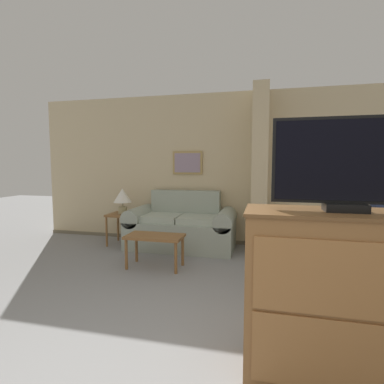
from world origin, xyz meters
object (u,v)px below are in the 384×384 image
object	(u,v)px
table_lamp	(122,197)
couch	(181,227)
coffee_table	(155,239)
tv	(347,164)
tv_dresser	(341,299)
bed	(367,254)

from	to	relation	value
table_lamp	couch	bearing A→B (deg)	2.59
coffee_table	tv	world-z (taller)	tv
tv_dresser	tv	size ratio (longest dim) A/B	1.36
coffee_table	table_lamp	xyz separation A→B (m)	(-0.95, 0.97, 0.45)
table_lamp	bed	size ratio (longest dim) A/B	0.20
tv	bed	world-z (taller)	tv
table_lamp	tv_dresser	distance (m)	3.93
coffee_table	bed	bearing A→B (deg)	6.78
coffee_table	tv	xyz separation A→B (m)	(1.89, -1.73, 1.01)
coffee_table	bed	distance (m)	2.69
tv_dresser	coffee_table	bearing A→B (deg)	137.47
couch	tv	size ratio (longest dim) A/B	2.03
couch	coffee_table	bearing A→B (deg)	-94.83
coffee_table	tv_dresser	bearing A→B (deg)	-42.53
bed	couch	bearing A→B (deg)	164.74
table_lamp	bed	xyz separation A→B (m)	(3.62, -0.66, -0.55)
couch	coffee_table	world-z (taller)	couch
tv	couch	bearing A→B (deg)	123.23
couch	tv	xyz separation A→B (m)	(1.80, -2.75, 1.05)
couch	bed	bearing A→B (deg)	-15.26
tv	coffee_table	bearing A→B (deg)	137.49
couch	table_lamp	distance (m)	1.14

